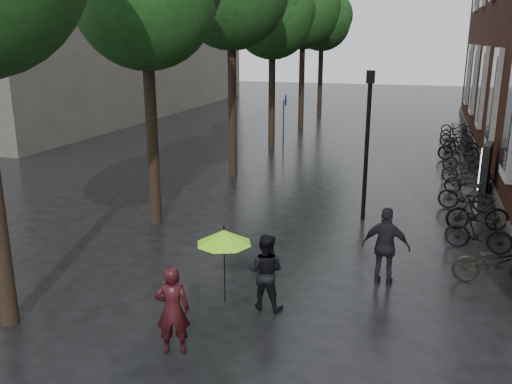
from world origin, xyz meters
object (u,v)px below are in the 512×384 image
at_px(person_burgundy, 173,310).
at_px(parked_bicycles, 465,167).
at_px(ad_lightbox, 485,169).
at_px(person_black, 265,272).
at_px(lamp_post, 368,131).
at_px(pedestrian_walking, 386,247).

relative_size(person_burgundy, parked_bicycles, 0.08).
distance_m(parked_bicycles, ad_lightbox, 1.99).
relative_size(person_black, lamp_post, 0.36).
bearing_deg(person_burgundy, lamp_post, -124.49).
bearing_deg(ad_lightbox, person_burgundy, -104.84).
xyz_separation_m(person_black, parked_bicycles, (4.30, 12.02, -0.29)).
bearing_deg(pedestrian_walking, parked_bicycles, -98.64).
relative_size(pedestrian_walking, ad_lightbox, 1.00).
relative_size(person_black, ad_lightbox, 0.89).
bearing_deg(person_burgundy, parked_bicycles, -129.93).
relative_size(person_burgundy, person_black, 1.02).
bearing_deg(person_black, ad_lightbox, -113.48).
xyz_separation_m(pedestrian_walking, lamp_post, (-0.94, 4.29, 1.73)).
relative_size(ad_lightbox, lamp_post, 0.40).
relative_size(pedestrian_walking, parked_bicycles, 0.08).
bearing_deg(pedestrian_walking, person_burgundy, 53.25).
xyz_separation_m(parked_bicycles, ad_lightbox, (0.50, -1.89, 0.39)).
relative_size(person_burgundy, ad_lightbox, 0.91).
bearing_deg(lamp_post, ad_lightbox, 48.32).
bearing_deg(pedestrian_walking, lamp_post, -74.34).
distance_m(pedestrian_walking, parked_bicycles, 10.46).
relative_size(person_black, pedestrian_walking, 0.89).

